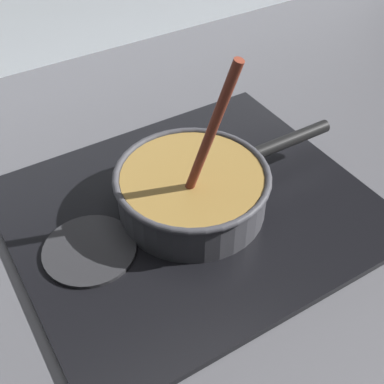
% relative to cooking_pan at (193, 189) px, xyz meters
% --- Properties ---
extents(ground, '(2.40, 1.60, 0.04)m').
position_rel_cooking_pan_xyz_m(ground, '(-0.08, -0.19, -0.07)').
color(ground, '#4C4C51').
extents(hob_plate, '(0.56, 0.48, 0.01)m').
position_rel_cooking_pan_xyz_m(hob_plate, '(-0.00, 0.00, -0.05)').
color(hob_plate, black).
rests_on(hob_plate, ground).
extents(burner_ring, '(0.20, 0.20, 0.01)m').
position_rel_cooking_pan_xyz_m(burner_ring, '(-0.00, 0.00, -0.04)').
color(burner_ring, '#592D0C').
rests_on(burner_ring, hob_plate).
extents(spare_burner, '(0.14, 0.14, 0.01)m').
position_rel_cooking_pan_xyz_m(spare_burner, '(-0.18, 0.00, -0.04)').
color(spare_burner, '#262628').
rests_on(spare_burner, hob_plate).
extents(cooking_pan, '(0.39, 0.24, 0.29)m').
position_rel_cooking_pan_xyz_m(cooking_pan, '(0.00, 0.00, 0.00)').
color(cooking_pan, '#38383D').
rests_on(cooking_pan, hob_plate).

